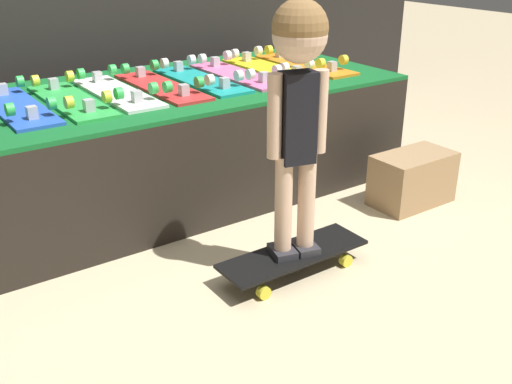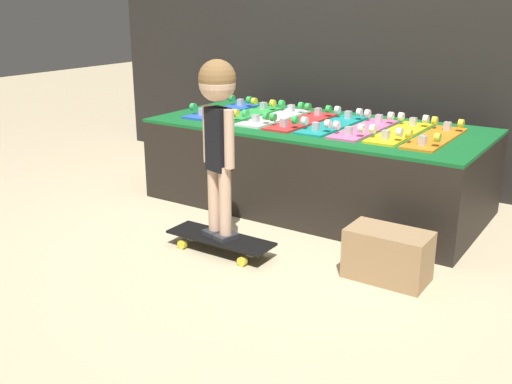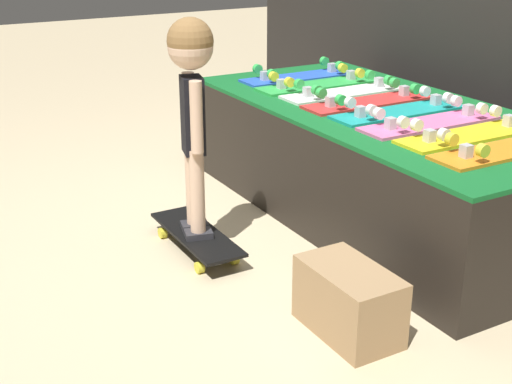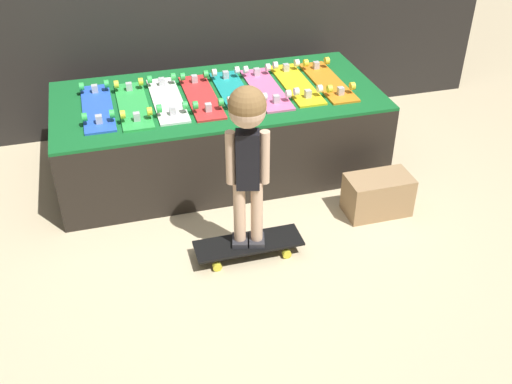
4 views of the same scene
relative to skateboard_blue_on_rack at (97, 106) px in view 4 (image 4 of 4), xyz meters
The scene contains 13 objects.
ground_plane 1.18m from the skateboard_blue_on_rack, 39.53° to the right, with size 16.00×16.00×0.00m, color beige.
display_rack 0.84m from the skateboard_blue_on_rack, ahead, with size 2.19×1.04×0.56m.
skateboard_blue_on_rack is the anchor object (origin of this frame).
skateboard_green_on_rack 0.23m from the skateboard_blue_on_rack, ahead, with size 0.19×0.71×0.09m.
skateboard_white_on_rack 0.45m from the skateboard_blue_on_rack, ahead, with size 0.19×0.71×0.09m.
skateboard_red_on_rack 0.68m from the skateboard_blue_on_rack, ahead, with size 0.19×0.71×0.09m.
skateboard_teal_on_rack 0.90m from the skateboard_blue_on_rack, ahead, with size 0.19×0.71×0.09m.
skateboard_pink_on_rack 1.13m from the skateboard_blue_on_rack, ahead, with size 0.19×0.71×0.09m.
skateboard_yellow_on_rack 1.35m from the skateboard_blue_on_rack, ahead, with size 0.19×0.71×0.09m.
skateboard_orange_on_rack 1.58m from the skateboard_blue_on_rack, ahead, with size 0.19×0.71×0.09m.
skateboard_on_floor 1.35m from the skateboard_blue_on_rack, 54.40° to the right, with size 0.63×0.20×0.09m.
child 1.27m from the skateboard_blue_on_rack, 54.40° to the right, with size 0.23×0.20×0.97m.
storage_box 1.89m from the skateboard_blue_on_rack, 26.79° to the right, with size 0.41×0.23×0.26m.
Camera 4 is at (-0.75, -2.99, 2.28)m, focal length 42.00 mm.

